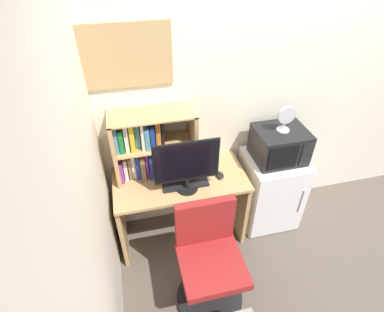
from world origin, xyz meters
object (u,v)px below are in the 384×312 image
object	(u,v)px
microwave	(280,145)
desk_fan	(286,118)
monitor	(187,164)
hutch_bookshelf	(144,144)
desk_chair	(209,264)
mini_fridge	(270,189)
wall_corkboard	(122,57)
computer_mouse	(220,175)
keyboard	(185,183)

from	to	relation	value
microwave	desk_fan	distance (m)	0.28
monitor	desk_fan	size ratio (longest dim) A/B	2.26
hutch_bookshelf	desk_chair	size ratio (longest dim) A/B	0.72
desk_fan	desk_chair	size ratio (longest dim) A/B	0.25
monitor	desk_chair	distance (m)	0.80
desk_fan	desk_chair	xyz separation A→B (m)	(-0.83, -0.67, -0.81)
desk_fan	mini_fridge	bearing A→B (deg)	132.71
desk_fan	wall_corkboard	world-z (taller)	wall_corkboard
mini_fridge	desk_chair	bearing A→B (deg)	-140.95
monitor	hutch_bookshelf	bearing A→B (deg)	136.05
mini_fridge	microwave	xyz separation A→B (m)	(0.00, 0.00, 0.55)
mini_fridge	microwave	distance (m)	0.55
monitor	microwave	size ratio (longest dim) A/B	1.20
microwave	computer_mouse	bearing A→B (deg)	-172.49
hutch_bookshelf	microwave	xyz separation A→B (m)	(1.18, -0.13, -0.11)
keyboard	mini_fridge	xyz separation A→B (m)	(0.89, 0.10, -0.36)
hutch_bookshelf	keyboard	bearing A→B (deg)	-38.45
hutch_bookshelf	microwave	bearing A→B (deg)	-6.49
mini_fridge	desk_chair	world-z (taller)	desk_chair
monitor	wall_corkboard	size ratio (longest dim) A/B	0.73
hutch_bookshelf	wall_corkboard	bearing A→B (deg)	123.29
hutch_bookshelf	desk_fan	size ratio (longest dim) A/B	2.92
wall_corkboard	hutch_bookshelf	bearing A→B (deg)	-56.71
monitor	desk_chair	world-z (taller)	monitor
hutch_bookshelf	wall_corkboard	world-z (taller)	wall_corkboard
computer_mouse	hutch_bookshelf	bearing A→B (deg)	161.00
keyboard	desk_chair	distance (m)	0.67
microwave	desk_chair	bearing A→B (deg)	-140.82
desk_chair	wall_corkboard	world-z (taller)	wall_corkboard
keyboard	microwave	xyz separation A→B (m)	(0.89, 0.10, 0.19)
monitor	computer_mouse	distance (m)	0.40
keyboard	hutch_bookshelf	bearing A→B (deg)	141.55
monitor	desk_fan	world-z (taller)	desk_fan
keyboard	desk_fan	bearing A→B (deg)	6.04
monitor	mini_fridge	bearing A→B (deg)	9.63
computer_mouse	desk_chair	bearing A→B (deg)	-113.15
computer_mouse	desk_fan	xyz separation A→B (m)	(0.57, 0.07, 0.46)
keyboard	computer_mouse	xyz separation A→B (m)	(0.31, 0.02, 0.01)
monitor	desk_fan	bearing A→B (deg)	9.45
desk_fan	desk_chair	bearing A→B (deg)	-141.13
computer_mouse	desk_chair	world-z (taller)	desk_chair
keyboard	desk_chair	bearing A→B (deg)	-84.22
monitor	wall_corkboard	world-z (taller)	wall_corkboard
keyboard	monitor	bearing A→B (deg)	-86.30
microwave	desk_fan	size ratio (longest dim) A/B	1.89
mini_fridge	desk_chair	size ratio (longest dim) A/B	0.84
keyboard	desk_chair	size ratio (longest dim) A/B	0.41
hutch_bookshelf	desk_fan	bearing A→B (deg)	-6.74
monitor	mini_fridge	size ratio (longest dim) A/B	0.66
desk_chair	wall_corkboard	size ratio (longest dim) A/B	1.30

